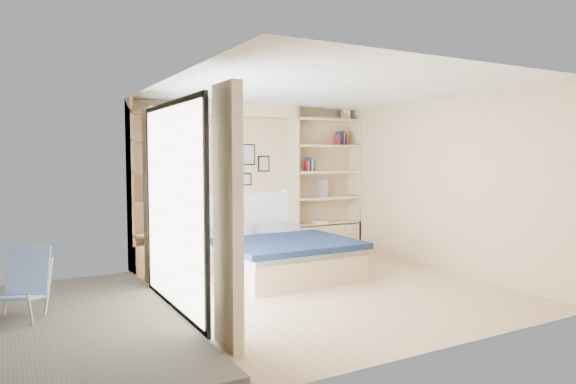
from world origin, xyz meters
TOP-DOWN VIEW (x-y plane):
  - ground at (0.00, 0.00)m, footprint 4.50×4.50m
  - room_shell at (-0.39, 1.52)m, footprint 4.50×4.50m
  - bed at (-0.19, 1.02)m, footprint 1.77×2.32m
  - photo_gallery at (-0.45, 2.22)m, footprint 1.48×0.02m
  - reading_lamps at (-0.30, 2.00)m, footprint 1.92×0.12m
  - shelf_decor at (1.09, 2.07)m, footprint 3.58×0.23m
  - deck at (-3.60, 0.00)m, footprint 3.20×4.00m
  - deck_chair at (-3.43, 0.47)m, footprint 0.69×0.84m

SIDE VIEW (x-z plane):
  - ground at x=0.00m, z-range 0.00..0.00m
  - deck at x=-3.60m, z-range -0.03..0.03m
  - bed at x=-0.19m, z-range -0.26..0.81m
  - deck_chair at x=-3.43m, z-range -0.02..0.72m
  - room_shell at x=-0.39m, z-range -1.17..3.33m
  - reading_lamps at x=-0.30m, z-range 1.03..1.17m
  - photo_gallery at x=-0.45m, z-range 1.19..2.01m
  - shelf_decor at x=1.09m, z-range 0.68..2.71m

